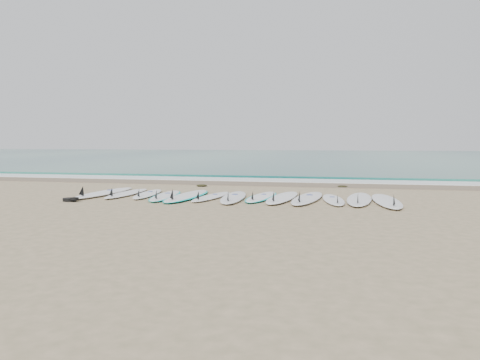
% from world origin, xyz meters
% --- Properties ---
extents(ground, '(120.00, 120.00, 0.00)m').
position_xyz_m(ground, '(0.00, 0.00, 0.00)').
color(ground, '#9A8664').
extents(ocean, '(120.00, 55.00, 0.03)m').
position_xyz_m(ocean, '(0.00, 32.50, 0.01)').
color(ocean, '#20695F').
rests_on(ocean, ground).
extents(wet_sand_band, '(120.00, 1.80, 0.01)m').
position_xyz_m(wet_sand_band, '(0.00, 4.10, 0.01)').
color(wet_sand_band, brown).
rests_on(wet_sand_band, ground).
extents(foam_band, '(120.00, 1.40, 0.04)m').
position_xyz_m(foam_band, '(0.00, 5.50, 0.02)').
color(foam_band, silver).
rests_on(foam_band, ground).
extents(wave_crest, '(120.00, 1.00, 0.10)m').
position_xyz_m(wave_crest, '(0.00, 7.00, 0.05)').
color(wave_crest, '#20695F').
rests_on(wave_crest, ground).
extents(surfboard_0, '(0.76, 2.92, 0.37)m').
position_xyz_m(surfboard_0, '(-3.75, -0.02, 0.06)').
color(surfboard_0, white).
rests_on(surfboard_0, ground).
extents(surfboard_1, '(0.53, 2.45, 0.31)m').
position_xyz_m(surfboard_1, '(-3.10, 0.04, 0.05)').
color(surfboard_1, white).
rests_on(surfboard_1, ground).
extents(surfboard_2, '(0.80, 2.38, 0.30)m').
position_xyz_m(surfboard_2, '(-2.48, 0.06, 0.05)').
color(surfboard_2, white).
rests_on(surfboard_2, ground).
extents(surfboard_3, '(0.89, 2.53, 0.31)m').
position_xyz_m(surfboard_3, '(-1.86, -0.20, 0.05)').
color(surfboard_3, white).
rests_on(surfboard_3, ground).
extents(surfboard_4, '(0.75, 2.91, 0.37)m').
position_xyz_m(surfboard_4, '(-1.28, -0.17, 0.05)').
color(surfboard_4, white).
rests_on(surfboard_4, ground).
extents(surfboard_5, '(0.76, 2.35, 0.29)m').
position_xyz_m(surfboard_5, '(-0.63, -0.16, 0.05)').
color(surfboard_5, white).
rests_on(surfboard_5, ground).
extents(surfboard_6, '(0.83, 2.77, 0.35)m').
position_xyz_m(surfboard_6, '(-0.01, -0.22, 0.06)').
color(surfboard_6, white).
rests_on(surfboard_6, ground).
extents(surfboard_7, '(0.78, 2.49, 0.31)m').
position_xyz_m(surfboard_7, '(0.65, 0.11, 0.05)').
color(surfboard_7, white).
rests_on(surfboard_7, ground).
extents(surfboard_8, '(0.82, 2.83, 0.36)m').
position_xyz_m(surfboard_8, '(1.21, -0.03, 0.06)').
color(surfboard_8, white).
rests_on(surfboard_8, ground).
extents(surfboard_9, '(0.91, 2.94, 0.37)m').
position_xyz_m(surfboard_9, '(1.84, -0.03, 0.06)').
color(surfboard_9, white).
rests_on(surfboard_9, ground).
extents(surfboard_10, '(0.77, 2.35, 0.29)m').
position_xyz_m(surfboard_10, '(2.49, -0.11, 0.05)').
color(surfboard_10, white).
rests_on(surfboard_10, ground).
extents(surfboard_11, '(0.78, 2.88, 0.36)m').
position_xyz_m(surfboard_11, '(3.11, 0.05, 0.06)').
color(surfboard_11, white).
rests_on(surfboard_11, ground).
extents(surfboard_12, '(0.77, 2.91, 0.37)m').
position_xyz_m(surfboard_12, '(3.74, -0.17, 0.06)').
color(surfboard_12, white).
rests_on(surfboard_12, ground).
extents(seaweed_near, '(0.37, 0.28, 0.07)m').
position_xyz_m(seaweed_near, '(-1.78, 2.81, 0.04)').
color(seaweed_near, black).
rests_on(seaweed_near, ground).
extents(seaweed_far, '(0.32, 0.25, 0.06)m').
position_xyz_m(seaweed_far, '(2.71, 3.52, 0.03)').
color(seaweed_far, black).
rests_on(seaweed_far, ground).
extents(leash_coil, '(0.46, 0.36, 0.11)m').
position_xyz_m(leash_coil, '(-3.84, -1.46, 0.05)').
color(leash_coil, black).
rests_on(leash_coil, ground).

